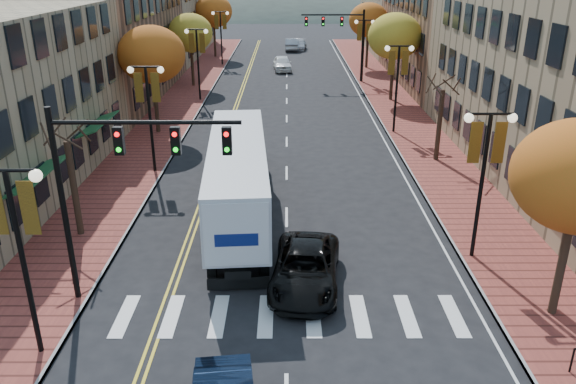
{
  "coord_description": "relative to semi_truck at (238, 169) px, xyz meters",
  "views": [
    {
      "loc": [
        0.02,
        -14.03,
        11.12
      ],
      "look_at": [
        0.06,
        7.75,
        2.2
      ],
      "focal_mm": 35.0,
      "sensor_mm": 36.0,
      "label": 1
    }
  ],
  "objects": [
    {
      "name": "lamp_right_a",
      "position": [
        9.77,
        -4.62,
        2.08
      ],
      "size": [
        1.96,
        0.36,
        6.05
      ],
      "color": "black",
      "rests_on": "ground"
    },
    {
      "name": "tree_right_b",
      "position": [
        11.27,
        7.38,
        0.04
      ],
      "size": [
        0.28,
        0.28,
        4.2
      ],
      "color": "#382619",
      "rests_on": "sidewalk_right"
    },
    {
      "name": "building_right_far",
      "position": [
        20.77,
        53.38,
        3.29
      ],
      "size": [
        15.0,
        20.0,
        11.0
      ],
      "primitive_type": "cube",
      "color": "#9E8966",
      "rests_on": "ground"
    },
    {
      "name": "tree_left_c",
      "position": [
        -6.73,
        29.38,
        2.85
      ],
      "size": [
        4.16,
        4.16,
        6.69
      ],
      "color": "#382619",
      "rests_on": "sidewalk_left"
    },
    {
      "name": "tree_right_d",
      "position": [
        11.27,
        39.38,
        3.08
      ],
      "size": [
        4.35,
        4.35,
        7.0
      ],
      "color": "#382619",
      "rests_on": "sidewalk_right"
    },
    {
      "name": "car_far_oncoming",
      "position": [
        3.0,
        53.66,
        -1.41
      ],
      "size": [
        1.88,
        4.93,
        1.61
      ],
      "primitive_type": "imported",
      "rotation": [
        0.0,
        0.0,
        3.11
      ],
      "color": "#96979D",
      "rests_on": "ground"
    },
    {
      "name": "lamp_right_b",
      "position": [
        9.77,
        13.38,
        2.08
      ],
      "size": [
        1.96,
        0.36,
        6.05
      ],
      "color": "black",
      "rests_on": "ground"
    },
    {
      "name": "black_suv",
      "position": [
        2.97,
        -6.65,
        -1.49
      ],
      "size": [
        2.91,
        5.41,
        1.44
      ],
      "primitive_type": "imported",
      "rotation": [
        0.0,
        0.0,
        -0.1
      ],
      "color": "black",
      "rests_on": "ground"
    },
    {
      "name": "traffic_mast_near",
      "position": [
        -3.21,
        -7.62,
        2.71
      ],
      "size": [
        6.1,
        0.35,
        7.0
      ],
      "color": "black",
      "rests_on": "ground"
    },
    {
      "name": "lamp_left_b",
      "position": [
        -5.23,
        5.38,
        2.08
      ],
      "size": [
        1.96,
        0.36,
        6.05
      ],
      "color": "black",
      "rests_on": "ground"
    },
    {
      "name": "tree_right_c",
      "position": [
        11.27,
        23.38,
        3.24
      ],
      "size": [
        4.48,
        4.48,
        7.21
      ],
      "color": "#382619",
      "rests_on": "sidewalk_right"
    },
    {
      "name": "traffic_mast_far",
      "position": [
        7.75,
        31.38,
        2.71
      ],
      "size": [
        6.1,
        0.34,
        7.0
      ],
      "color": "black",
      "rests_on": "ground"
    },
    {
      "name": "lamp_left_d",
      "position": [
        -5.23,
        41.38,
        2.08
      ],
      "size": [
        1.96,
        0.36,
        6.05
      ],
      "color": "black",
      "rests_on": "ground"
    },
    {
      "name": "lamp_left_a",
      "position": [
        -5.23,
        -10.62,
        2.08
      ],
      "size": [
        1.96,
        0.36,
        6.05
      ],
      "color": "black",
      "rests_on": "ground"
    },
    {
      "name": "tree_left_a",
      "position": [
        -6.73,
        -2.62,
        0.04
      ],
      "size": [
        0.28,
        0.28,
        4.2
      ],
      "color": "#382619",
      "rests_on": "sidewalk_left"
    },
    {
      "name": "building_right_mid",
      "position": [
        20.77,
        31.38,
        2.79
      ],
      "size": [
        15.0,
        24.0,
        10.0
      ],
      "primitive_type": "cube",
      "color": "brown",
      "rests_on": "ground"
    },
    {
      "name": "tree_left_d",
      "position": [
        -6.73,
        47.38,
        3.39
      ],
      "size": [
        4.61,
        4.61,
        7.42
      ],
      "color": "#382619",
      "rests_on": "sidewalk_left"
    },
    {
      "name": "car_far_silver",
      "position": [
        3.94,
        54.13,
        -1.54
      ],
      "size": [
        2.4,
        4.78,
        1.33
      ],
      "primitive_type": "imported",
      "rotation": [
        0.0,
        0.0,
        -0.12
      ],
      "color": "#B3B3BB",
      "rests_on": "ground"
    },
    {
      "name": "building_left_far",
      "position": [
        -14.73,
        50.38,
        2.54
      ],
      "size": [
        12.0,
        26.0,
        9.5
      ],
      "primitive_type": "cube",
      "color": "#9E8966",
      "rests_on": "ground"
    },
    {
      "name": "car_far_white",
      "position": [
        1.77,
        38.12,
        -1.41
      ],
      "size": [
        2.28,
        4.84,
        1.6
      ],
      "primitive_type": "imported",
      "rotation": [
        0.0,
        0.0,
        0.08
      ],
      "color": "white",
      "rests_on": "ground"
    },
    {
      "name": "tree_left_b",
      "position": [
        -6.73,
        13.38,
        3.24
      ],
      "size": [
        4.48,
        4.48,
        7.21
      ],
      "color": "#382619",
      "rests_on": "sidewalk_left"
    },
    {
      "name": "semi_truck",
      "position": [
        0.0,
        0.0,
        0.0
      ],
      "size": [
        3.51,
        15.25,
        3.78
      ],
      "rotation": [
        0.0,
        0.0,
        0.07
      ],
      "color": "black",
      "rests_on": "ground"
    },
    {
      "name": "sidewalk_left",
      "position": [
        -6.73,
        21.88,
        -2.13
      ],
      "size": [
        4.0,
        85.0,
        0.15
      ],
      "primitive_type": "cube",
      "color": "brown",
      "rests_on": "ground"
    },
    {
      "name": "lamp_right_c",
      "position": [
        9.77,
        31.38,
        2.08
      ],
      "size": [
        1.96,
        0.36,
        6.05
      ],
      "color": "black",
      "rests_on": "ground"
    },
    {
      "name": "ground",
      "position": [
        2.27,
        -10.62,
        -2.21
      ],
      "size": [
        200.0,
        200.0,
        0.0
      ],
      "primitive_type": "plane",
      "color": "black",
      "rests_on": "ground"
    },
    {
      "name": "lamp_left_c",
      "position": [
        -5.23,
        23.38,
        2.08
      ],
      "size": [
        1.96,
        0.36,
        6.05
      ],
      "color": "black",
      "rests_on": "ground"
    },
    {
      "name": "sidewalk_right",
      "position": [
        11.27,
        21.88,
        -2.13
      ],
      "size": [
        4.0,
        85.0,
        0.15
      ],
      "primitive_type": "cube",
      "color": "brown",
      "rests_on": "ground"
    },
    {
      "name": "building_left_mid",
      "position": [
        -14.73,
        25.38,
        3.29
      ],
      "size": [
        12.0,
        24.0,
        11.0
      ],
      "primitive_type": "cube",
      "color": "brown",
      "rests_on": "ground"
    }
  ]
}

